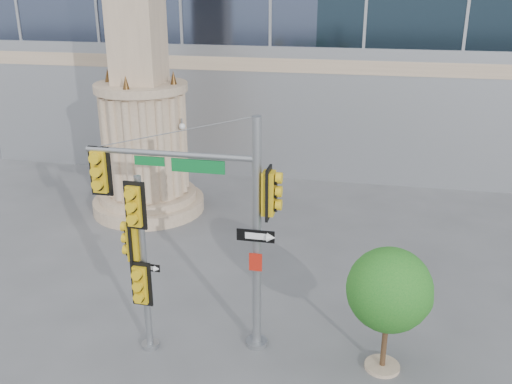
# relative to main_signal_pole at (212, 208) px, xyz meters

# --- Properties ---
(ground) EXTENTS (120.00, 120.00, 0.00)m
(ground) POSITION_rel_main_signal_pole_xyz_m (1.00, -1.00, -3.68)
(ground) COLOR #545456
(ground) RESTS_ON ground
(monument) EXTENTS (4.40, 4.40, 16.60)m
(monument) POSITION_rel_main_signal_pole_xyz_m (-5.00, 8.00, 1.84)
(monument) COLOR tan
(monument) RESTS_ON ground
(main_signal_pole) EXTENTS (4.61, 0.55, 5.94)m
(main_signal_pole) POSITION_rel_main_signal_pole_xyz_m (0.00, 0.00, 0.00)
(main_signal_pole) COLOR slate
(main_signal_pole) RESTS_ON ground
(secondary_signal_pole) EXTENTS (0.79, 0.60, 4.59)m
(secondary_signal_pole) POSITION_rel_main_signal_pole_xyz_m (-1.61, -0.74, -0.98)
(secondary_signal_pole) COLOR slate
(secondary_signal_pole) RESTS_ON ground
(street_tree) EXTENTS (2.01, 1.96, 3.13)m
(street_tree) POSITION_rel_main_signal_pole_xyz_m (4.25, -0.30, -1.62)
(street_tree) COLOR tan
(street_tree) RESTS_ON ground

